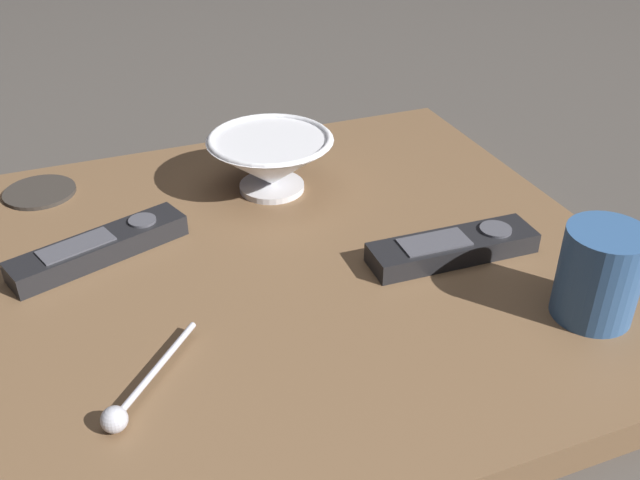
# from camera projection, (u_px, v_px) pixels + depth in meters

# --- Properties ---
(ground_plane) EXTENTS (6.00, 6.00, 0.00)m
(ground_plane) POSITION_uv_depth(u_px,v_px,m) (304.00, 281.00, 0.81)
(ground_plane) COLOR #47423D
(table) EXTENTS (0.66, 0.67, 0.04)m
(table) POSITION_uv_depth(u_px,v_px,m) (304.00, 268.00, 0.80)
(table) COLOR brown
(table) RESTS_ON ground
(cereal_bowl) EXTENTS (0.16, 0.16, 0.07)m
(cereal_bowl) POSITION_uv_depth(u_px,v_px,m) (271.00, 160.00, 0.90)
(cereal_bowl) COLOR silver
(cereal_bowl) RESTS_ON table
(coffee_mug) EXTENTS (0.08, 0.08, 0.09)m
(coffee_mug) POSITION_uv_depth(u_px,v_px,m) (599.00, 274.00, 0.68)
(coffee_mug) COLOR #33598C
(coffee_mug) RESTS_ON table
(teaspoon) EXTENTS (0.11, 0.10, 0.02)m
(teaspoon) POSITION_uv_depth(u_px,v_px,m) (128.00, 403.00, 0.58)
(teaspoon) COLOR silver
(teaspoon) RESTS_ON table
(tv_remote_near) EXTENTS (0.06, 0.19, 0.03)m
(tv_remote_near) POSITION_uv_depth(u_px,v_px,m) (453.00, 247.00, 0.78)
(tv_remote_near) COLOR black
(tv_remote_near) RESTS_ON table
(tv_remote_far) EXTENTS (0.11, 0.20, 0.03)m
(tv_remote_far) POSITION_uv_depth(u_px,v_px,m) (100.00, 247.00, 0.78)
(tv_remote_far) COLOR black
(tv_remote_far) RESTS_ON table
(drink_coaster) EXTENTS (0.09, 0.09, 0.01)m
(drink_coaster) POSITION_uv_depth(u_px,v_px,m) (40.00, 192.00, 0.91)
(drink_coaster) COLOR #332D28
(drink_coaster) RESTS_ON table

